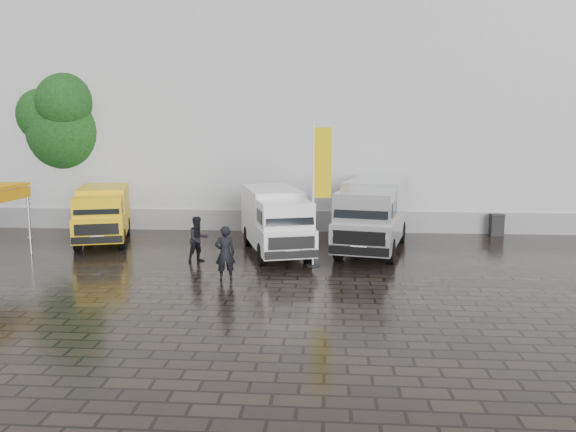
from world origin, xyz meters
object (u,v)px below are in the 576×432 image
at_px(flagpole, 318,186).
at_px(person_front, 225,253).
at_px(van_silver, 373,216).
at_px(van_yellow, 103,215).
at_px(van_white, 275,222).
at_px(person_tent, 198,239).
at_px(wheelie_bin, 497,225).

bearing_deg(flagpole, person_front, -143.56).
bearing_deg(van_silver, flagpole, -114.78).
height_order(van_yellow, van_white, van_white).
relative_size(van_yellow, van_silver, 0.79).
relative_size(flagpole, person_tent, 3.03).
bearing_deg(van_silver, person_front, -122.97).
bearing_deg(van_yellow, wheelie_bin, -7.48).
height_order(wheelie_bin, person_front, person_front).
xyz_separation_m(van_silver, person_front, (-5.09, -4.97, -0.51)).
bearing_deg(person_front, van_silver, -150.90).
distance_m(wheelie_bin, person_tent, 13.97).
height_order(wheelie_bin, person_tent, person_tent).
xyz_separation_m(van_yellow, van_silver, (11.49, -0.84, 0.23)).
relative_size(van_white, person_front, 3.23).
relative_size(wheelie_bin, person_front, 0.56).
bearing_deg(person_tent, van_silver, -21.96).
xyz_separation_m(van_white, wheelie_bin, (9.83, 4.51, -0.75)).
height_order(van_yellow, flagpole, flagpole).
height_order(van_yellow, person_tent, van_yellow).
xyz_separation_m(person_front, person_tent, (-1.46, 2.49, -0.05)).
height_order(flagpole, person_front, flagpole).
bearing_deg(wheelie_bin, van_white, -152.76).
bearing_deg(van_white, van_silver, -4.34).
distance_m(van_yellow, van_silver, 11.53).
distance_m(van_yellow, wheelie_bin, 17.71).
relative_size(van_yellow, wheelie_bin, 5.11).
xyz_separation_m(flagpole, person_front, (-2.95, -2.18, -1.97)).
bearing_deg(flagpole, person_tent, 175.97).
distance_m(van_silver, person_tent, 7.03).
bearing_deg(person_tent, van_white, -11.08).
bearing_deg(person_front, van_yellow, -57.45).
distance_m(van_white, wheelie_bin, 10.84).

